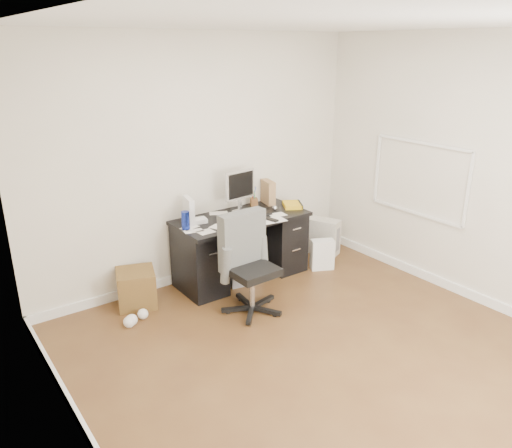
{
  "coord_description": "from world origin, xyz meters",
  "views": [
    {
      "loc": [
        -2.64,
        -2.7,
        2.55
      ],
      "look_at": [
        0.18,
        1.2,
        0.82
      ],
      "focal_mm": 35.0,
      "sensor_mm": 36.0,
      "label": 1
    }
  ],
  "objects_px": {
    "keyboard": "(252,217)",
    "wicker_basket": "(136,288)",
    "office_chair": "(252,265)",
    "lcd_monitor": "(240,192)",
    "desk": "(241,246)",
    "pc_tower": "(321,236)"
  },
  "relations": [
    {
      "from": "office_chair",
      "to": "lcd_monitor",
      "type": "bearing_deg",
      "value": 61.55
    },
    {
      "from": "lcd_monitor",
      "to": "pc_tower",
      "type": "xyz_separation_m",
      "value": [
        1.2,
        -0.09,
        -0.77
      ]
    },
    {
      "from": "keyboard",
      "to": "pc_tower",
      "type": "distance_m",
      "value": 1.31
    },
    {
      "from": "desk",
      "to": "wicker_basket",
      "type": "bearing_deg",
      "value": 174.99
    },
    {
      "from": "office_chair",
      "to": "pc_tower",
      "type": "relative_size",
      "value": 2.22
    },
    {
      "from": "keyboard",
      "to": "wicker_basket",
      "type": "xyz_separation_m",
      "value": [
        -1.31,
        0.22,
        -0.57
      ]
    },
    {
      "from": "lcd_monitor",
      "to": "pc_tower",
      "type": "height_order",
      "value": "lcd_monitor"
    },
    {
      "from": "desk",
      "to": "office_chair",
      "type": "xyz_separation_m",
      "value": [
        -0.35,
        -0.7,
        0.11
      ]
    },
    {
      "from": "office_chair",
      "to": "keyboard",
      "type": "bearing_deg",
      "value": 53.2
    },
    {
      "from": "office_chair",
      "to": "desk",
      "type": "bearing_deg",
      "value": 61.83
    },
    {
      "from": "lcd_monitor",
      "to": "office_chair",
      "type": "bearing_deg",
      "value": -124.2
    },
    {
      "from": "keyboard",
      "to": "office_chair",
      "type": "relative_size",
      "value": 0.48
    },
    {
      "from": "lcd_monitor",
      "to": "wicker_basket",
      "type": "xyz_separation_m",
      "value": [
        -1.3,
        0.0,
        -0.81
      ]
    },
    {
      "from": "lcd_monitor",
      "to": "office_chair",
      "type": "relative_size",
      "value": 0.5
    },
    {
      "from": "desk",
      "to": "keyboard",
      "type": "relative_size",
      "value": 3.09
    },
    {
      "from": "desk",
      "to": "pc_tower",
      "type": "height_order",
      "value": "desk"
    },
    {
      "from": "keyboard",
      "to": "wicker_basket",
      "type": "relative_size",
      "value": 1.28
    },
    {
      "from": "keyboard",
      "to": "office_chair",
      "type": "distance_m",
      "value": 0.77
    },
    {
      "from": "office_chair",
      "to": "wicker_basket",
      "type": "xyz_separation_m",
      "value": [
        -0.89,
        0.81,
        -0.32
      ]
    },
    {
      "from": "lcd_monitor",
      "to": "wicker_basket",
      "type": "height_order",
      "value": "lcd_monitor"
    },
    {
      "from": "lcd_monitor",
      "to": "keyboard",
      "type": "relative_size",
      "value": 1.04
    },
    {
      "from": "lcd_monitor",
      "to": "office_chair",
      "type": "distance_m",
      "value": 1.03
    }
  ]
}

